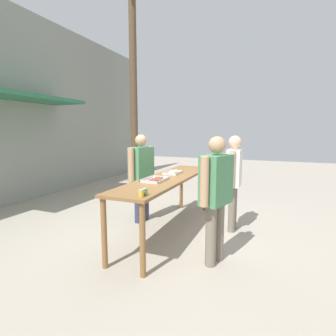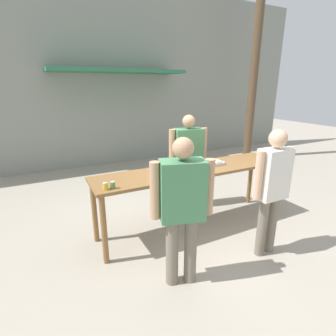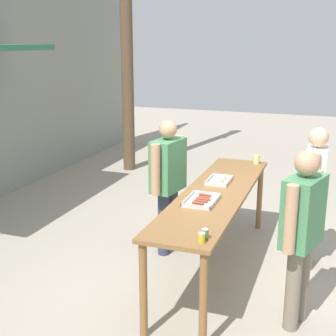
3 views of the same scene
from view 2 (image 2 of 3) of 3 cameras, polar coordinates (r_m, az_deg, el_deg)
The scene contains 12 objects.
ground_plane at distance 4.15m, azimuth 5.17°, elevation -12.47°, with size 24.00×24.00×0.00m, color #A39989.
building_facade_back at distance 7.27m, azimuth -12.06°, elevation 18.64°, with size 12.00×1.11×4.50m.
serving_table at distance 3.81m, azimuth 5.51°, elevation -1.65°, with size 2.91×0.66×0.93m.
food_tray_sausages at distance 3.63m, azimuth -0.00°, elevation -0.56°, with size 0.44×0.30×0.04m.
food_tray_buns at distance 3.99m, azimuth 9.36°, elevation 1.04°, with size 0.37×0.25×0.07m.
condiment_jar_mustard at distance 3.08m, azimuth -13.48°, elevation -3.88°, with size 0.06×0.06×0.09m.
condiment_jar_ketchup at distance 3.09m, azimuth -11.93°, elevation -3.66°, with size 0.06×0.06×0.09m.
beer_cup at distance 4.45m, azimuth 21.54°, elevation 2.20°, with size 0.08×0.08×0.11m.
person_server_behind_table at distance 4.46m, azimuth 4.36°, elevation 2.92°, with size 0.67×0.33×1.62m.
person_customer_holding_hotdog at distance 2.65m, azimuth 3.10°, elevation -7.50°, with size 0.62×0.37×1.62m.
person_customer_with_cup at distance 3.37m, azimuth 21.76°, elevation -3.07°, with size 0.56×0.22×1.61m.
utility_pole at distance 8.09m, azimuth 19.06°, elevation 27.19°, with size 1.10×0.23×6.94m.
Camera 2 is at (-1.95, -3.02, 2.08)m, focal length 28.00 mm.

